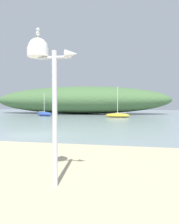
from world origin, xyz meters
TOP-DOWN VIEW (x-y plane):
  - ground_plane at (0.00, 0.00)m, footprint 120.00×120.00m
  - distant_hill at (-4.59, 30.28)m, footprint 37.65×12.03m
  - mast_structure at (4.75, -8.66)m, footprint 1.21×0.51m
  - seagull_on_radar at (4.62, -8.67)m, footprint 0.18×0.27m
  - sailboat_off_point at (-8.22, 20.61)m, footprint 3.81×2.64m
  - sailboat_mid_channel at (4.41, 19.77)m, footprint 3.81×1.50m

SIDE VIEW (x-z plane):
  - ground_plane at x=0.00m, z-range 0.00..0.00m
  - sailboat_mid_channel at x=4.41m, z-range -2.07..2.74m
  - sailboat_off_point at x=-8.22m, z-range -1.62..2.37m
  - distant_hill at x=-4.59m, z-range 0.00..5.75m
  - mast_structure at x=4.75m, z-range 1.33..4.85m
  - seagull_on_radar at x=4.62m, z-range 3.74..3.94m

